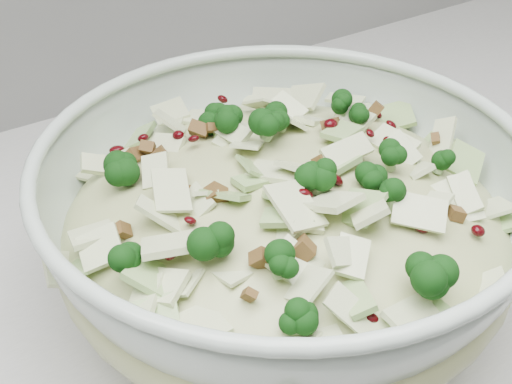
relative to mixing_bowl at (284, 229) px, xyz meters
The scene contains 2 objects.
mixing_bowl is the anchor object (origin of this frame).
salad 0.02m from the mixing_bowl, 82.87° to the right, with size 0.34×0.34×0.14m.
Camera 1 is at (0.09, 1.28, 1.29)m, focal length 50.00 mm.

